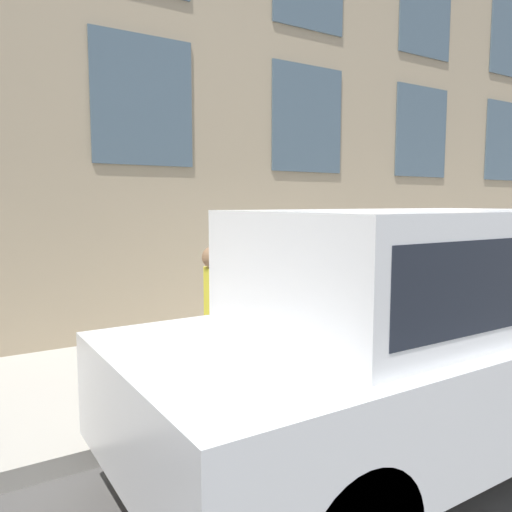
{
  "coord_description": "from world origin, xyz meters",
  "views": [
    {
      "loc": [
        -3.65,
        3.7,
        1.98
      ],
      "look_at": [
        0.64,
        0.99,
        1.44
      ],
      "focal_mm": 35.0,
      "sensor_mm": 36.0,
      "label": 1
    }
  ],
  "objects": [
    {
      "name": "parked_truck_white_near",
      "position": [
        -1.15,
        0.68,
        1.1
      ],
      "size": [
        1.93,
        4.46,
        1.93
      ],
      "color": "black",
      "rests_on": "ground_plane"
    },
    {
      "name": "ground_plane",
      "position": [
        0.0,
        0.0,
        0.0
      ],
      "size": [
        80.0,
        80.0,
        0.0
      ],
      "primitive_type": "plane",
      "color": "#514F4C"
    },
    {
      "name": "person",
      "position": [
        0.81,
        1.4,
        0.99
      ],
      "size": [
        0.34,
        0.22,
        1.39
      ],
      "rotation": [
        0.0,
        0.0,
        2.64
      ],
      "color": "navy",
      "rests_on": "sidewalk"
    },
    {
      "name": "fire_hydrant",
      "position": [
        0.47,
        0.58,
        0.59
      ],
      "size": [
        0.33,
        0.45,
        0.84
      ],
      "color": "#2D7260",
      "rests_on": "sidewalk"
    },
    {
      "name": "sidewalk",
      "position": [
        1.42,
        0.0,
        0.08
      ],
      "size": [
        2.84,
        60.0,
        0.16
      ],
      "color": "#B2ADA3",
      "rests_on": "ground_plane"
    }
  ]
}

